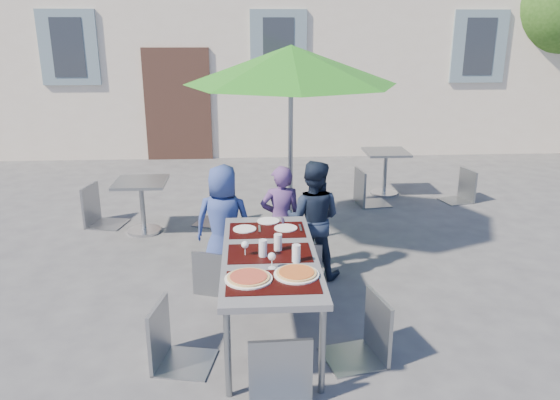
{
  "coord_description": "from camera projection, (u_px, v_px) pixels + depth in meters",
  "views": [
    {
      "loc": [
        -0.66,
        -3.51,
        2.59
      ],
      "look_at": [
        -0.33,
        1.65,
        0.94
      ],
      "focal_mm": 35.0,
      "sensor_mm": 36.0,
      "label": 1
    }
  ],
  "objects": [
    {
      "name": "ground",
      "position": [
        337.0,
        382.0,
        4.16
      ],
      "size": [
        90.0,
        90.0,
        0.0
      ],
      "primitive_type": "plane",
      "color": "#424244",
      "rests_on": "ground"
    },
    {
      "name": "dining_table",
      "position": [
        270.0,
        259.0,
        4.63
      ],
      "size": [
        0.8,
        1.85,
        0.76
      ],
      "color": "#494A4E",
      "rests_on": "ground"
    },
    {
      "name": "pizza_near_left",
      "position": [
        248.0,
        278.0,
        4.13
      ],
      "size": [
        0.37,
        0.37,
        0.03
      ],
      "color": "white",
      "rests_on": "dining_table"
    },
    {
      "name": "pizza_near_right",
      "position": [
        296.0,
        273.0,
        4.2
      ],
      "size": [
        0.35,
        0.35,
        0.03
      ],
      "color": "white",
      "rests_on": "dining_table"
    },
    {
      "name": "glassware",
      "position": [
        275.0,
        249.0,
        4.51
      ],
      "size": [
        0.48,
        0.41,
        0.15
      ],
      "color": "silver",
      "rests_on": "dining_table"
    },
    {
      "name": "place_settings",
      "position": [
        267.0,
        226.0,
        5.23
      ],
      "size": [
        0.65,
        0.43,
        0.01
      ],
      "color": "white",
      "rests_on": "dining_table"
    },
    {
      "name": "child_0",
      "position": [
        224.0,
        223.0,
        5.7
      ],
      "size": [
        0.66,
        0.48,
        1.24
      ],
      "primitive_type": "imported",
      "rotation": [
        0.0,
        0.0,
        2.99
      ],
      "color": "navy",
      "rests_on": "ground"
    },
    {
      "name": "child_1",
      "position": [
        281.0,
        221.0,
        5.83
      ],
      "size": [
        0.46,
        0.31,
        1.21
      ],
      "primitive_type": "imported",
      "rotation": [
        0.0,
        0.0,
        3.19
      ],
      "color": "#573772",
      "rests_on": "ground"
    },
    {
      "name": "child_2",
      "position": [
        313.0,
        219.0,
        5.77
      ],
      "size": [
        0.69,
        0.52,
        1.27
      ],
      "primitive_type": "imported",
      "rotation": [
        0.0,
        0.0,
        2.86
      ],
      "color": "#192237",
      "rests_on": "ground"
    },
    {
      "name": "chair_0",
      "position": [
        214.0,
        245.0,
        5.41
      ],
      "size": [
        0.5,
        0.5,
        0.88
      ],
      "color": "gray",
      "rests_on": "ground"
    },
    {
      "name": "chair_1",
      "position": [
        254.0,
        230.0,
        5.66
      ],
      "size": [
        0.52,
        0.52,
        0.97
      ],
      "color": "gray",
      "rests_on": "ground"
    },
    {
      "name": "chair_2",
      "position": [
        305.0,
        236.0,
        5.65
      ],
      "size": [
        0.47,
        0.47,
        0.88
      ],
      "color": "#8F939A",
      "rests_on": "ground"
    },
    {
      "name": "chair_3",
      "position": [
        169.0,
        299.0,
        4.21
      ],
      "size": [
        0.52,
        0.51,
        0.98
      ],
      "color": "#93989E",
      "rests_on": "ground"
    },
    {
      "name": "chair_4",
      "position": [
        368.0,
        292.0,
        4.29
      ],
      "size": [
        0.53,
        0.53,
        1.01
      ],
      "color": "gray",
      "rests_on": "ground"
    },
    {
      "name": "chair_5",
      "position": [
        282.0,
        341.0,
        3.61
      ],
      "size": [
        0.46,
        0.47,
        1.02
      ],
      "color": "gray",
      "rests_on": "ground"
    },
    {
      "name": "patio_umbrella",
      "position": [
        291.0,
        67.0,
        6.16
      ],
      "size": [
        2.46,
        2.46,
        2.39
      ],
      "color": "#B7B9C0",
      "rests_on": "ground"
    },
    {
      "name": "cafe_table_0",
      "position": [
        142.0,
        199.0,
        7.05
      ],
      "size": [
        0.65,
        0.65,
        0.7
      ],
      "color": "#B7B9C0",
      "rests_on": "ground"
    },
    {
      "name": "bg_chair_l_0",
      "position": [
        96.0,
        181.0,
        7.28
      ],
      "size": [
        0.55,
        0.55,
        1.04
      ],
      "color": "gray",
      "rests_on": "ground"
    },
    {
      "name": "bg_chair_r_0",
      "position": [
        217.0,
        185.0,
        7.32
      ],
      "size": [
        0.54,
        0.54,
        0.95
      ],
      "color": "gray",
      "rests_on": "ground"
    },
    {
      "name": "cafe_table_1",
      "position": [
        385.0,
        166.0,
        8.66
      ],
      "size": [
        0.66,
        0.66,
        0.71
      ],
      "color": "#B7B9C0",
      "rests_on": "ground"
    },
    {
      "name": "bg_chair_l_1",
      "position": [
        368.0,
        166.0,
        8.12
      ],
      "size": [
        0.52,
        0.51,
        1.03
      ],
      "color": "gray",
      "rests_on": "ground"
    },
    {
      "name": "bg_chair_r_1",
      "position": [
        464.0,
        167.0,
        8.31
      ],
      "size": [
        0.5,
        0.5,
        0.92
      ],
      "color": "gray",
      "rests_on": "ground"
    }
  ]
}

